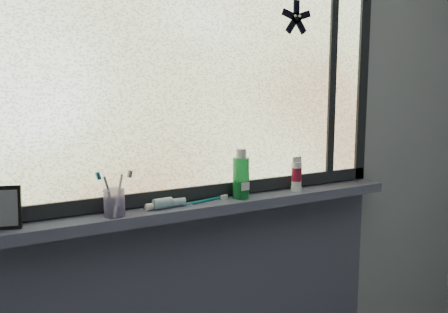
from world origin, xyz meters
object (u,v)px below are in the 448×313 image
vanity_mirror (3,208)px  toothbrush_cup (114,203)px  mouthwash_bottle (241,174)px  cream_tube (297,173)px

vanity_mirror → toothbrush_cup: bearing=13.4°
toothbrush_cup → vanity_mirror: bearing=175.5°
vanity_mirror → mouthwash_bottle: bearing=16.8°
vanity_mirror → cream_tube: 1.11m
mouthwash_bottle → cream_tube: 0.27m
vanity_mirror → mouthwash_bottle: mouthwash_bottle is taller
toothbrush_cup → mouthwash_bottle: bearing=1.2°
vanity_mirror → mouthwash_bottle: size_ratio=0.84×
cream_tube → toothbrush_cup: bearing=-179.2°
toothbrush_cup → cream_tube: (0.77, 0.01, 0.03)m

